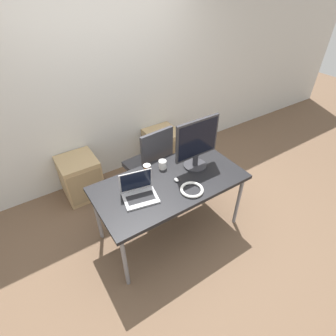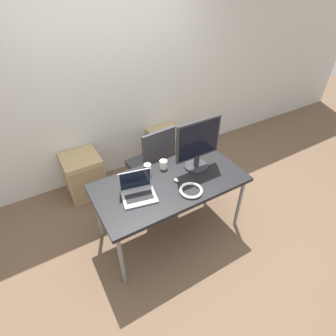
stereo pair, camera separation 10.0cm
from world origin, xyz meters
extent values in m
plane|color=brown|center=(0.00, 0.00, 0.00)|extent=(14.00, 14.00, 0.00)
cube|color=silver|center=(0.00, 1.46, 1.30)|extent=(10.00, 0.05, 2.60)
cube|color=black|center=(0.00, 0.00, 0.73)|extent=(1.57, 0.80, 0.04)
cylinder|color=gray|center=(-0.72, -0.34, 0.35)|extent=(0.04, 0.04, 0.71)
cylinder|color=gray|center=(0.72, -0.34, 0.35)|extent=(0.04, 0.04, 0.71)
cylinder|color=gray|center=(-0.72, 0.34, 0.35)|extent=(0.04, 0.04, 0.71)
cylinder|color=gray|center=(0.72, 0.34, 0.35)|extent=(0.04, 0.04, 0.71)
cylinder|color=#232326|center=(0.14, 0.77, 0.02)|extent=(0.56, 0.56, 0.04)
cylinder|color=gray|center=(0.14, 0.77, 0.22)|extent=(0.05, 0.05, 0.37)
cube|color=#38383D|center=(0.14, 0.77, 0.41)|extent=(0.52, 0.52, 0.07)
cube|color=#38383D|center=(0.16, 0.51, 0.74)|extent=(0.44, 0.08, 0.60)
cube|color=tan|center=(-0.65, 1.18, 0.28)|extent=(0.47, 0.49, 0.57)
cube|color=#977D56|center=(-0.65, 0.94, 0.28)|extent=(0.43, 0.01, 0.46)
cube|color=tan|center=(0.66, 1.18, 0.28)|extent=(0.47, 0.49, 0.57)
cube|color=#977D56|center=(0.66, 0.94, 0.28)|extent=(0.43, 0.01, 0.46)
cube|color=#ADADB2|center=(-0.38, -0.06, 0.76)|extent=(0.36, 0.29, 0.02)
cube|color=black|center=(-0.38, -0.06, 0.77)|extent=(0.28, 0.18, 0.00)
cube|color=#ADADB2|center=(-0.36, 0.06, 0.88)|extent=(0.32, 0.10, 0.23)
cube|color=black|center=(-0.36, 0.06, 0.88)|extent=(0.29, 0.09, 0.21)
cylinder|color=#2D2D33|center=(0.38, 0.07, 0.76)|extent=(0.25, 0.25, 0.02)
cylinder|color=#2D2D33|center=(0.38, 0.07, 0.83)|extent=(0.06, 0.06, 0.12)
cube|color=#2D2D33|center=(0.38, 0.07, 1.10)|extent=(0.52, 0.03, 0.43)
cube|color=black|center=(0.38, 0.05, 1.10)|extent=(0.49, 0.00, 0.39)
ellipsoid|color=silver|center=(0.06, -0.03, 0.77)|extent=(0.04, 0.06, 0.03)
cylinder|color=white|center=(0.06, 0.24, 0.80)|extent=(0.09, 0.09, 0.10)
cylinder|color=brown|center=(-0.14, 0.23, 0.81)|extent=(0.07, 0.07, 0.11)
cylinder|color=white|center=(-0.14, 0.23, 0.87)|extent=(0.08, 0.08, 0.01)
torus|color=white|center=(0.10, -0.24, 0.76)|extent=(0.24, 0.24, 0.03)
camera|label=1|loc=(-1.15, -1.70, 2.51)|focal=28.00mm
camera|label=2|loc=(-1.06, -1.76, 2.51)|focal=28.00mm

